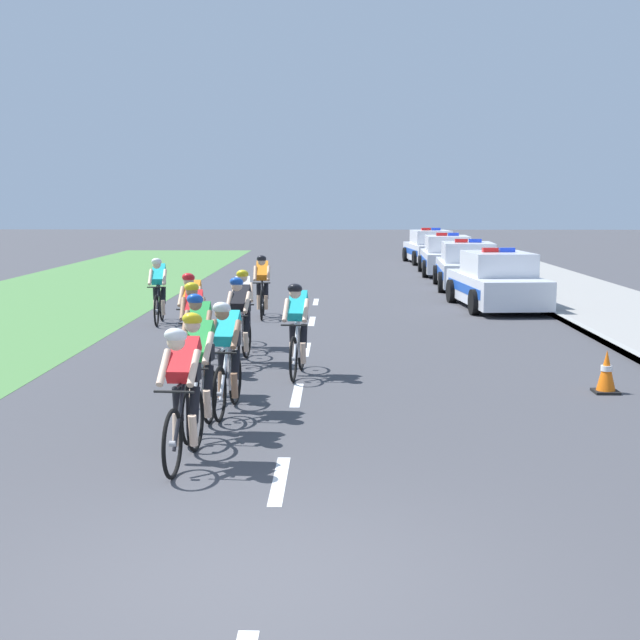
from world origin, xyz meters
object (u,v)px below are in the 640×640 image
object	(u,v)px
cyclist_seventh	(240,318)
police_car_second	(467,267)
cyclist_second	(199,370)
cyclist_tenth	(159,290)
police_car_third	(447,257)
police_car_furthest	(430,248)
cyclist_eighth	(192,312)
cyclist_ninth	(243,307)
cyclist_sixth	(297,328)
police_car_nearest	(497,282)
traffic_cone_near	(606,372)
cyclist_fourth	(199,343)
cyclist_third	(227,355)
cyclist_eleventh	(262,285)
cyclist_lead	(183,393)
cyclist_fifth	(194,326)

from	to	relation	value
cyclist_seventh	police_car_second	xyz separation A→B (m)	(5.87, 13.40, -0.11)
cyclist_second	cyclist_tenth	distance (m)	10.03
police_car_third	police_car_furthest	world-z (taller)	same
cyclist_eighth	cyclist_ninth	xyz separation A→B (m)	(0.86, 0.75, 0.00)
cyclist_sixth	cyclist_seventh	size ratio (longest dim) A/B	1.00
cyclist_seventh	cyclist_sixth	bearing A→B (deg)	-47.02
cyclist_eighth	police_car_nearest	distance (m)	9.95
cyclist_eighth	police_car_furthest	distance (m)	24.97
police_car_nearest	police_car_furthest	world-z (taller)	same
cyclist_ninth	cyclist_tenth	bearing A→B (deg)	124.26
traffic_cone_near	cyclist_sixth	bearing A→B (deg)	165.39
police_car_furthest	traffic_cone_near	size ratio (longest dim) A/B	7.07
police_car_second	traffic_cone_near	world-z (taller)	police_car_second
cyclist_eighth	police_car_third	xyz separation A→B (m)	(6.85, 17.90, -0.11)
police_car_nearest	police_car_furthest	bearing A→B (deg)	90.00
cyclist_ninth	traffic_cone_near	world-z (taller)	cyclist_ninth
cyclist_tenth	police_car_furthest	size ratio (longest dim) A/B	0.38
cyclist_fourth	traffic_cone_near	xyz separation A→B (m)	(5.95, 0.35, -0.48)
cyclist_second	police_car_furthest	world-z (taller)	police_car_furthest
cyclist_third	cyclist_eighth	xyz separation A→B (m)	(-1.20, 4.55, 0.00)
cyclist_fourth	cyclist_ninth	bearing A→B (deg)	87.55
cyclist_second	police_car_third	world-z (taller)	police_car_third
cyclist_eleventh	cyclist_fourth	bearing A→B (deg)	-91.23
cyclist_lead	cyclist_ninth	bearing A→B (deg)	91.20
cyclist_second	cyclist_third	xyz separation A→B (m)	(0.21, 1.08, 0.00)
cyclist_eighth	police_car_third	world-z (taller)	police_car_third
cyclist_eleventh	police_car_third	xyz separation A→B (m)	(5.99, 12.73, -0.11)
cyclist_fourth	cyclist_eleventh	world-z (taller)	same
police_car_third	police_car_second	bearing A→B (deg)	-90.00
police_car_furthest	cyclist_lead	bearing A→B (deg)	-100.69
cyclist_fifth	cyclist_eighth	xyz separation A→B (m)	(-0.33, 1.81, 0.00)
cyclist_seventh	cyclist_eleventh	size ratio (longest dim) A/B	1.00
cyclist_tenth	cyclist_ninth	bearing A→B (deg)	-55.74
cyclist_seventh	cyclist_eighth	distance (m)	1.32
cyclist_third	cyclist_eleventh	distance (m)	9.73
cyclist_eighth	police_car_nearest	world-z (taller)	police_car_nearest
police_car_nearest	cyclist_fourth	bearing A→B (deg)	-119.87
police_car_third	traffic_cone_near	bearing A→B (deg)	-90.61
cyclist_fifth	police_car_second	world-z (taller)	police_car_second
cyclist_second	police_car_second	bearing A→B (deg)	72.12
police_car_nearest	cyclist_second	bearing A→B (deg)	-114.53
cyclist_third	cyclist_ninth	bearing A→B (deg)	93.66
cyclist_fourth	cyclist_second	bearing A→B (deg)	-81.42
cyclist_sixth	cyclist_eighth	bearing A→B (deg)	135.43
cyclist_eleventh	police_car_nearest	size ratio (longest dim) A/B	0.38
cyclist_sixth	cyclist_ninth	distance (m)	2.98
cyclist_fifth	cyclist_eleventh	distance (m)	7.00
cyclist_third	cyclist_eleventh	xyz separation A→B (m)	(-0.34, 9.72, 0.00)
cyclist_third	police_car_furthest	size ratio (longest dim) A/B	0.38
cyclist_ninth	cyclist_sixth	bearing A→B (deg)	-67.01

